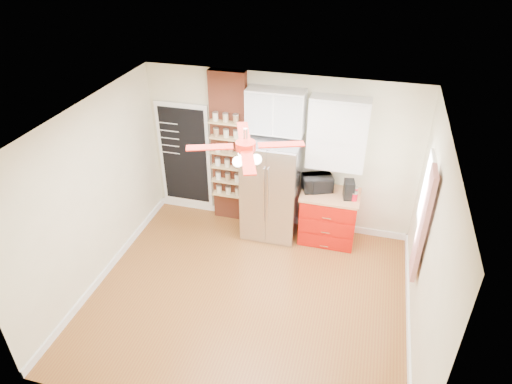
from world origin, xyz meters
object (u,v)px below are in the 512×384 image
(fridge, at_px, (271,189))
(red_cabinet, at_px, (328,217))
(toaster_oven, at_px, (317,183))
(ceiling_fan, at_px, (246,146))
(canister_left, at_px, (354,197))
(pantry_jar_oats, at_px, (218,148))
(coffee_maker, at_px, (349,190))

(fridge, bearing_deg, red_cabinet, 2.95)
(fridge, bearing_deg, toaster_oven, 9.13)
(fridge, xyz_separation_m, toaster_oven, (0.73, 0.12, 0.15))
(ceiling_fan, distance_m, canister_left, 2.51)
(ceiling_fan, height_order, canister_left, ceiling_fan)
(fridge, distance_m, red_cabinet, 1.06)
(red_cabinet, relative_size, pantry_jar_oats, 8.07)
(fridge, height_order, red_cabinet, fridge)
(toaster_oven, relative_size, coffee_maker, 1.55)
(red_cabinet, bearing_deg, toaster_oven, 163.89)
(coffee_maker, xyz_separation_m, canister_left, (0.09, -0.05, -0.09))
(ceiling_fan, distance_m, toaster_oven, 2.34)
(ceiling_fan, relative_size, toaster_oven, 2.99)
(red_cabinet, relative_size, toaster_oven, 2.01)
(pantry_jar_oats, bearing_deg, red_cabinet, -2.38)
(fridge, distance_m, toaster_oven, 0.76)
(fridge, relative_size, ceiling_fan, 1.25)
(fridge, relative_size, toaster_oven, 3.74)
(fridge, xyz_separation_m, pantry_jar_oats, (-0.95, 0.13, 0.56))
(toaster_oven, distance_m, pantry_jar_oats, 1.73)
(ceiling_fan, xyz_separation_m, coffee_maker, (1.20, 1.64, -1.37))
(red_cabinet, bearing_deg, fridge, -177.05)
(canister_left, bearing_deg, ceiling_fan, -129.09)
(ceiling_fan, bearing_deg, toaster_oven, 68.62)
(canister_left, relative_size, pantry_jar_oats, 1.13)
(red_cabinet, relative_size, coffee_maker, 3.11)
(coffee_maker, height_order, pantry_jar_oats, pantry_jar_oats)
(pantry_jar_oats, bearing_deg, canister_left, -4.29)
(fridge, height_order, canister_left, fridge)
(canister_left, height_order, pantry_jar_oats, pantry_jar_oats)
(pantry_jar_oats, bearing_deg, fridge, -7.79)
(coffee_maker, distance_m, canister_left, 0.14)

